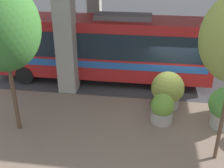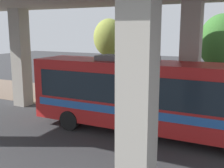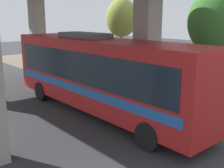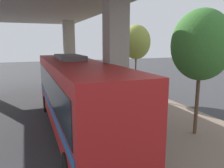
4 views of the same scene
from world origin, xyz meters
The scene contains 6 objects.
ground_plane centered at (0.00, 0.00, 0.00)m, with size 80.00×80.00×0.00m, color #38383A.
sidewalk_strip centered at (-3.00, 0.00, 0.01)m, with size 6.00×40.00×0.02m.
bus centered at (2.04, 3.93, 2.02)m, with size 2.54×11.66×3.73m.
planter_middle centered at (-0.54, 0.38, 0.86)m, with size 1.51×1.51×1.74m.
planter_back centered at (-1.92, 0.62, 0.64)m, with size 0.99×0.99×1.31m.
street_tree_near centered at (-3.24, 6.48, 4.25)m, with size 2.69×2.69×5.88m.
Camera 1 is at (-12.32, 1.26, 6.76)m, focal length 45.00 mm.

